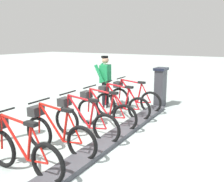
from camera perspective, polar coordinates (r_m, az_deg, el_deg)
name	(u,v)px	position (r m, az deg, el deg)	size (l,w,h in m)	color
ground_plane	(112,141)	(5.44, 0.00, -11.52)	(60.00, 60.00, 0.00)	#A2B0AA
dock_rail_base	(112,139)	(5.42, 0.00, -11.04)	(0.44, 5.87, 0.10)	#47474C
payment_kiosk	(160,87)	(8.12, 11.17, 1.02)	(0.36, 0.52, 1.28)	#38383D
bike_docked_0	(132,97)	(7.55, 4.74, -1.43)	(1.72, 0.54, 1.02)	black
bike_docked_1	(119,103)	(6.82, 1.70, -2.85)	(1.72, 0.54, 1.02)	black
bike_docked_2	(103,111)	(6.11, -2.07, -4.58)	(1.72, 0.54, 1.02)	black
bike_docked_3	(83,120)	(5.45, -6.81, -6.73)	(1.72, 0.54, 1.02)	black
bike_docked_4	(56,132)	(4.84, -12.87, -9.37)	(1.72, 0.54, 1.02)	black
bike_docked_5	(20,149)	(4.31, -20.66, -12.55)	(1.72, 0.54, 1.02)	black
worker_near_rack	(105,80)	(7.85, -1.62, 2.68)	(0.50, 0.67, 1.66)	white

